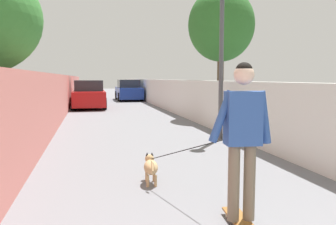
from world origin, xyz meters
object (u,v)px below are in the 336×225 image
object	(u,v)px
tree_right_mid	(221,26)
skateboard	(241,221)
lamp_post	(222,34)
dog	(151,166)
car_near	(89,95)
person_skateboarder	(243,129)
car_far	(128,91)

from	to	relation	value
tree_right_mid	skateboard	distance (m)	11.54
tree_right_mid	lamp_post	xyz separation A→B (m)	(-4.96, 1.96, -1.02)
lamp_post	dog	world-z (taller)	lamp_post
skateboard	car_near	world-z (taller)	car_near
dog	person_skateboarder	bearing A→B (deg)	-158.69
dog	car_near	xyz separation A→B (m)	(14.37, 0.96, 0.44)
car_near	car_far	size ratio (longest dim) A/B	1.02
person_skateboarder	tree_right_mid	bearing A→B (deg)	-20.42
car_near	car_far	xyz separation A→B (m)	(6.08, -2.90, -0.00)
tree_right_mid	person_skateboarder	distance (m)	11.24
tree_right_mid	car_far	size ratio (longest dim) A/B	1.25
lamp_post	person_skateboarder	distance (m)	5.82
lamp_post	person_skateboarder	world-z (taller)	lamp_post
skateboard	car_near	size ratio (longest dim) A/B	0.19
skateboard	tree_right_mid	bearing A→B (deg)	-20.42
car_near	lamp_post	bearing A→B (deg)	-162.23
lamp_post	car_near	size ratio (longest dim) A/B	0.94
skateboard	car_far	bearing A→B (deg)	-3.20
car_far	skateboard	bearing A→B (deg)	176.80
dog	skateboard	bearing A→B (deg)	-158.69
tree_right_mid	person_skateboarder	bearing A→B (deg)	159.58
car_near	dog	bearing A→B (deg)	-176.19
skateboard	person_skateboarder	distance (m)	1.05
skateboard	car_far	distance (m)	22.29
tree_right_mid	skateboard	bearing A→B (deg)	159.58
tree_right_mid	lamp_post	world-z (taller)	tree_right_mid
lamp_post	skateboard	bearing A→B (deg)	160.68
tree_right_mid	car_far	xyz separation A→B (m)	(12.03, 2.56, -3.13)
car_far	tree_right_mid	bearing A→B (deg)	-167.98
person_skateboarder	car_far	size ratio (longest dim) A/B	0.41
tree_right_mid	lamp_post	distance (m)	5.43
skateboard	car_near	bearing A→B (deg)	5.85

